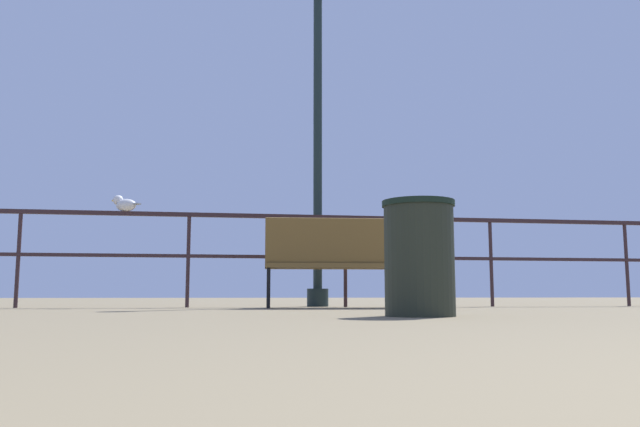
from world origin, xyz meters
The scene contains 5 objects.
pier_railing centered at (0.00, 8.42, 0.81)m, with size 22.43×0.05×1.10m.
bench_near_left centered at (-0.17, 7.76, 0.54)m, with size 1.72×0.77×0.98m.
lamppost_center centered at (-0.29, 8.70, 2.40)m, with size 0.28×0.28×4.49m.
seagull_on_rail centered at (-2.61, 8.43, 1.19)m, with size 0.38×0.27×0.20m.
trash_bin centered at (-0.15, 5.06, 0.40)m, with size 0.50×0.50×0.79m.
Camera 1 is at (-1.52, 0.83, 0.15)m, focal length 35.88 mm.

